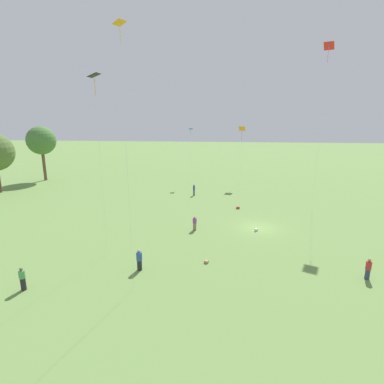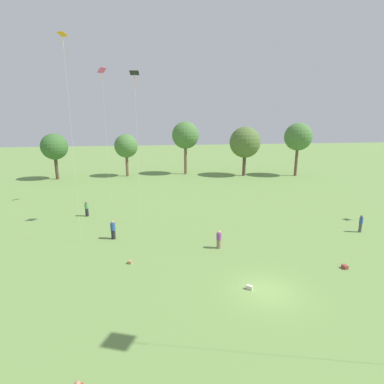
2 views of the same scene
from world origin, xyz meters
The scene contains 15 objects.
ground_plane centered at (0.00, 0.00, 0.00)m, with size 240.00×240.00×0.00m, color #6B8E47.
tree_4 centered at (22.66, 39.21, 7.76)m, with size 5.43×5.43×10.53m.
person_0 centered at (-10.38, -7.16, 0.84)m, with size 0.59×0.59×1.71m.
person_1 centered at (-10.79, 10.79, 0.89)m, with size 0.66×0.66×1.81m.
person_2 centered at (-14.50, 18.40, 0.87)m, with size 0.51×0.51×1.76m.
person_3 centered at (13.57, 8.63, 0.91)m, with size 0.41×0.41×1.80m.
person_4 centered at (-1.44, 7.12, 0.80)m, with size 0.45×0.45×1.64m.
kite_0 centered at (6.84, -7.81, 19.38)m, with size 1.26×1.39×20.66m.
kite_2 centered at (22.87, 10.10, 9.48)m, with size 0.81×0.83×10.21m.
kite_4 centered at (-8.27, 14.52, 14.60)m, with size 0.94×0.90×15.59m.
kite_5 centered at (23.23, 0.84, 9.87)m, with size 1.12×1.33×10.56m.
kite_6 centered at (-13.65, 10.45, 15.89)m, with size 0.85×0.84×17.71m.
picnic_bag_0 centered at (7.12, 1.95, 0.14)m, with size 0.35×0.46×0.27m.
picnic_bag_1 centered at (-1.04, 0.34, 0.14)m, with size 0.43×0.40×0.29m.
picnic_bag_2 centered at (-9.04, 5.40, 0.12)m, with size 0.40×0.41×0.23m.
Camera 1 is at (-32.55, 4.25, 12.23)m, focal length 28.00 mm.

